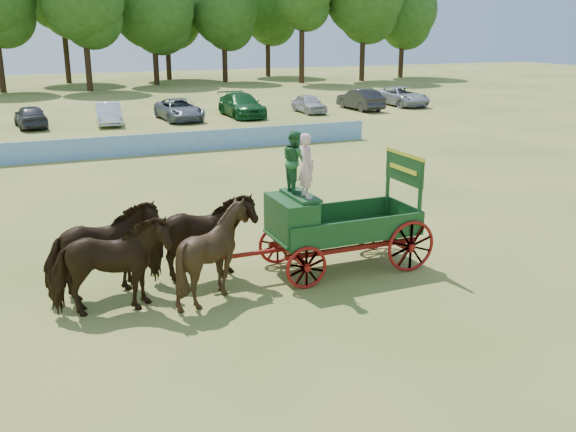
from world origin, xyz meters
The scene contains 8 objects.
ground centered at (0.00, 0.00, 0.00)m, with size 160.00×160.00×0.00m, color tan.
horse_lead_left centered at (-4.56, -0.33, 1.12)m, with size 1.21×2.66×2.25m, color #311E0D.
horse_lead_right centered at (-4.56, 0.77, 1.12)m, with size 1.21×2.66×2.25m, color #311E0D.
horse_wheel_left centered at (-2.16, -0.33, 1.13)m, with size 1.82×2.05×2.25m, color #311E0D.
horse_wheel_right centered at (-2.16, 0.77, 1.12)m, with size 1.21×2.66×2.25m, color #311E0D.
farm_dray centered at (0.79, 0.24, 1.65)m, with size 6.00×2.00×3.75m.
sponsor_banner centered at (-1.00, 18.00, 0.53)m, with size 26.00×0.08×1.05m, color #2163B4.
parked_cars centered at (-0.50, 29.91, 0.76)m, with size 51.32×6.79×1.63m.
Camera 1 is at (-6.07, -14.09, 6.23)m, focal length 40.00 mm.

